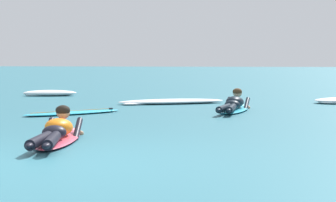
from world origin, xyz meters
The scene contains 6 objects.
ground_plane centered at (0.00, 10.00, 0.00)m, with size 120.00×120.00×0.00m, color #2D6B7A.
surfer_near centered at (-0.45, 1.57, 0.14)m, with size 0.84×2.64×0.54m.
surfer_far centered at (1.89, 6.87, 0.14)m, with size 0.81×2.71×0.53m.
drifting_surfboard centered at (-1.48, 5.76, 0.03)m, with size 2.01×1.99×0.16m.
whitewater_back centered at (0.23, 8.89, 0.06)m, with size 2.88×1.78×0.13m.
whitewater_far_band centered at (-3.97, 11.53, 0.09)m, with size 1.75×0.95×0.19m.
Camera 1 is at (2.29, -6.70, 1.21)m, focal length 64.84 mm.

